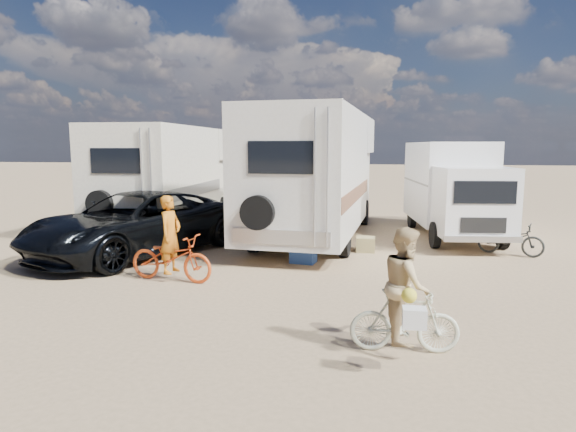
% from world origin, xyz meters
% --- Properties ---
extents(ground, '(140.00, 140.00, 0.00)m').
position_xyz_m(ground, '(0.00, 0.00, 0.00)').
color(ground, tan).
rests_on(ground, ground).
extents(rv_main, '(3.37, 9.22, 3.84)m').
position_xyz_m(rv_main, '(0.15, 6.56, 1.92)').
color(rv_main, silver).
rests_on(rv_main, ground).
extents(rv_left, '(2.85, 7.80, 3.47)m').
position_xyz_m(rv_left, '(-5.15, 7.55, 1.74)').
color(rv_left, white).
rests_on(rv_left, ground).
extents(box_truck, '(2.69, 5.95, 2.96)m').
position_xyz_m(box_truck, '(4.34, 7.13, 1.48)').
color(box_truck, white).
rests_on(box_truck, ground).
extents(dark_suv, '(4.88, 6.53, 1.65)m').
position_xyz_m(dark_suv, '(-4.25, 3.08, 0.82)').
color(dark_suv, black).
rests_on(dark_suv, ground).
extents(bike_man, '(1.98, 0.95, 1.00)m').
position_xyz_m(bike_man, '(-2.30, 0.84, 0.50)').
color(bike_man, '#BF3F13').
rests_on(bike_man, ground).
extents(bike_woman, '(1.52, 0.52, 0.90)m').
position_xyz_m(bike_woman, '(2.35, -2.06, 0.45)').
color(bike_woman, beige).
rests_on(bike_woman, ground).
extents(rider_man, '(0.48, 0.65, 1.64)m').
position_xyz_m(rider_man, '(-2.30, 0.84, 0.82)').
color(rider_man, '#BF6714').
rests_on(rider_man, ground).
extents(rider_woman, '(0.65, 0.80, 1.58)m').
position_xyz_m(rider_woman, '(2.35, -2.06, 0.79)').
color(rider_woman, tan).
rests_on(rider_woman, ground).
extents(bike_parked, '(1.72, 1.16, 0.86)m').
position_xyz_m(bike_parked, '(5.45, 4.73, 0.43)').
color(bike_parked, '#242725').
rests_on(bike_parked, ground).
extents(cooler, '(0.65, 0.52, 0.47)m').
position_xyz_m(cooler, '(0.22, 2.94, 0.24)').
color(cooler, '#234490').
rests_on(cooler, ground).
extents(crate, '(0.49, 0.49, 0.40)m').
position_xyz_m(crate, '(1.71, 4.51, 0.20)').
color(crate, olive).
rests_on(crate, ground).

